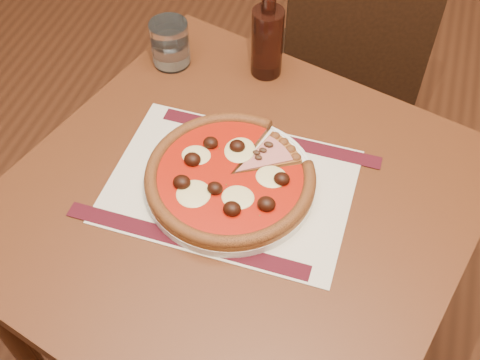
{
  "coord_description": "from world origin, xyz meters",
  "views": [
    {
      "loc": [
        0.92,
        -0.09,
        1.62
      ],
      "look_at": [
        0.72,
        0.56,
        0.78
      ],
      "focal_mm": 45.0,
      "sensor_mm": 36.0,
      "label": 1
    }
  ],
  "objects_px": {
    "plate": "(230,182)",
    "pizza": "(230,176)",
    "table": "(237,230)",
    "chair_far": "(346,70)",
    "bottle": "(267,39)",
    "water_glass": "(170,43)"
  },
  "relations": [
    {
      "from": "plate",
      "to": "bottle",
      "type": "distance_m",
      "value": 0.34
    },
    {
      "from": "table",
      "to": "chair_far",
      "type": "height_order",
      "value": "chair_far"
    },
    {
      "from": "water_glass",
      "to": "bottle",
      "type": "relative_size",
      "value": 0.45
    },
    {
      "from": "plate",
      "to": "pizza",
      "type": "bearing_deg",
      "value": -124.95
    },
    {
      "from": "chair_far",
      "to": "pizza",
      "type": "distance_m",
      "value": 0.8
    },
    {
      "from": "table",
      "to": "pizza",
      "type": "relative_size",
      "value": 3.16
    },
    {
      "from": "chair_far",
      "to": "bottle",
      "type": "relative_size",
      "value": 3.6
    },
    {
      "from": "table",
      "to": "water_glass",
      "type": "bearing_deg",
      "value": 128.02
    },
    {
      "from": "bottle",
      "to": "table",
      "type": "bearing_deg",
      "value": -82.98
    },
    {
      "from": "table",
      "to": "chair_far",
      "type": "xyz_separation_m",
      "value": [
        0.1,
        0.75,
        -0.19
      ]
    },
    {
      "from": "bottle",
      "to": "chair_far",
      "type": "bearing_deg",
      "value": 70.76
    },
    {
      "from": "table",
      "to": "pizza",
      "type": "height_order",
      "value": "pizza"
    },
    {
      "from": "chair_far",
      "to": "bottle",
      "type": "distance_m",
      "value": 0.57
    },
    {
      "from": "water_glass",
      "to": "plate",
      "type": "bearing_deg",
      "value": -52.1
    },
    {
      "from": "chair_far",
      "to": "water_glass",
      "type": "bearing_deg",
      "value": 35.35
    },
    {
      "from": "chair_far",
      "to": "pizza",
      "type": "height_order",
      "value": "pizza"
    },
    {
      "from": "pizza",
      "to": "water_glass",
      "type": "height_order",
      "value": "water_glass"
    },
    {
      "from": "chair_far",
      "to": "plate",
      "type": "distance_m",
      "value": 0.8
    },
    {
      "from": "table",
      "to": "pizza",
      "type": "distance_m",
      "value": 0.14
    },
    {
      "from": "plate",
      "to": "pizza",
      "type": "height_order",
      "value": "pizza"
    },
    {
      "from": "table",
      "to": "bottle",
      "type": "bearing_deg",
      "value": 97.02
    },
    {
      "from": "table",
      "to": "plate",
      "type": "relative_size",
      "value": 3.15
    }
  ]
}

